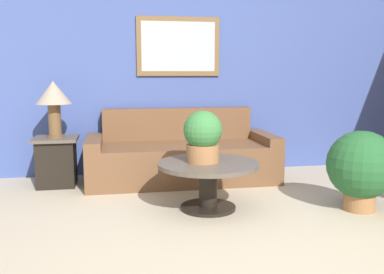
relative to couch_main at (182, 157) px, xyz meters
name	(u,v)px	position (x,y,z in m)	size (l,w,h in m)	color
wall_back	(200,71)	(0.32, 0.49, 1.03)	(7.89, 0.09, 2.60)	#42569E
couch_main	(182,157)	(0.00, 0.00, 0.00)	(2.22, 0.90, 0.84)	brown
coffee_table	(208,175)	(0.08, -1.15, 0.05)	(0.95, 0.95, 0.45)	black
side_table	(57,161)	(-1.45, 0.00, 0.01)	(0.49, 0.49, 0.56)	black
table_lamp	(54,97)	(-1.45, 0.00, 0.73)	(0.40, 0.40, 0.64)	brown
potted_plant_on_table	(203,136)	(0.03, -1.12, 0.42)	(0.36, 0.36, 0.49)	#9E6B42
potted_plant_floor	(361,167)	(1.48, -1.43, 0.14)	(0.64, 0.64, 0.76)	#9E6B42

